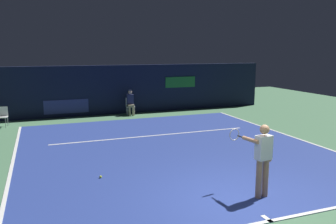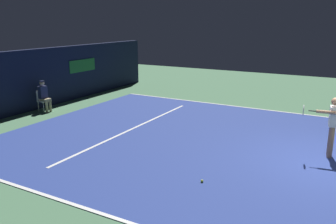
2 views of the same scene
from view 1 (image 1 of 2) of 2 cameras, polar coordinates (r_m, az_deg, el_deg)
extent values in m
plane|color=#4C7A56|center=(12.07, 0.51, -6.09)|extent=(32.32, 32.32, 0.00)
cube|color=navy|center=(12.07, 0.51, -6.06)|extent=(10.22, 11.14, 0.01)
cube|color=white|center=(7.52, 16.45, -16.83)|extent=(10.22, 0.10, 0.01)
cube|color=white|center=(14.60, 19.43, -3.74)|extent=(0.10, 11.14, 0.01)
cube|color=white|center=(11.36, -24.32, -7.98)|extent=(0.10, 11.14, 0.01)
cube|color=white|center=(13.84, -2.39, -3.91)|extent=(7.97, 0.10, 0.01)
cube|color=white|center=(7.59, 15.98, -16.54)|extent=(0.10, 0.30, 0.01)
cube|color=#141933|center=(18.81, -7.61, 3.73)|extent=(16.71, 0.30, 2.60)
cube|color=navy|center=(18.33, -16.39, 0.87)|extent=(2.20, 0.04, 0.70)
cube|color=#1E6B2D|center=(19.64, 2.05, 4.96)|extent=(1.80, 0.04, 0.60)
cylinder|color=tan|center=(8.47, 15.75, -10.38)|extent=(0.14, 0.14, 0.92)
cylinder|color=tan|center=(8.34, 14.74, -10.66)|extent=(0.14, 0.14, 0.92)
cube|color=white|center=(8.18, 15.49, -5.66)|extent=(0.39, 0.27, 0.56)
sphere|color=tan|center=(8.08, 15.63, -2.79)|extent=(0.22, 0.22, 0.22)
cylinder|color=tan|center=(8.16, 13.46, -4.51)|extent=(0.16, 0.51, 0.09)
cylinder|color=tan|center=(8.36, 16.47, -5.93)|extent=(0.09, 0.09, 0.56)
cylinder|color=black|center=(8.38, 12.09, -4.07)|extent=(0.07, 0.30, 0.03)
torus|color=#B2B2B7|center=(8.59, 10.88, -3.68)|extent=(0.30, 0.07, 0.30)
cube|color=white|center=(18.31, -6.21, 0.93)|extent=(0.47, 0.43, 0.04)
cube|color=white|center=(18.47, -6.33, 1.73)|extent=(0.42, 0.06, 0.42)
cylinder|color=#B2B2B7|center=(18.15, -6.69, 0.10)|extent=(0.03, 0.03, 0.46)
cylinder|color=#B2B2B7|center=(18.22, -5.53, 0.16)|extent=(0.03, 0.03, 0.46)
cylinder|color=#B2B2B7|center=(18.48, -6.86, 0.28)|extent=(0.03, 0.03, 0.46)
cylinder|color=#B2B2B7|center=(18.55, -5.72, 0.34)|extent=(0.03, 0.03, 0.46)
cube|color=tan|center=(18.23, -6.17, 1.02)|extent=(0.35, 0.42, 0.14)
cylinder|color=tan|center=(18.08, -6.34, 0.07)|extent=(0.11, 0.11, 0.46)
cylinder|color=tan|center=(18.11, -5.78, 0.10)|extent=(0.11, 0.11, 0.46)
cube|color=#23284C|center=(18.29, -6.26, 2.09)|extent=(0.36, 0.25, 0.52)
sphere|color=#DBAD89|center=(18.25, -6.28, 3.27)|extent=(0.20, 0.20, 0.20)
cylinder|color=#141933|center=(18.24, -6.28, 3.56)|extent=(0.19, 0.19, 0.04)
cube|color=white|center=(17.06, -25.70, -0.77)|extent=(0.51, 0.47, 0.04)
cube|color=white|center=(17.21, -25.58, 0.10)|extent=(0.42, 0.11, 0.42)
cylinder|color=#B2B2B7|center=(16.89, -25.19, -1.60)|extent=(0.03, 0.03, 0.44)
cylinder|color=#B2B2B7|center=(17.21, -24.90, -1.37)|extent=(0.03, 0.03, 0.44)
sphere|color=#CCE033|center=(9.56, -11.06, -10.44)|extent=(0.07, 0.07, 0.07)
camera|label=2|loc=(8.22, -66.12, 7.06)|focal=37.53mm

